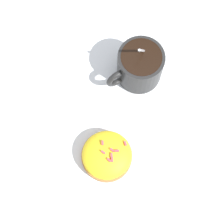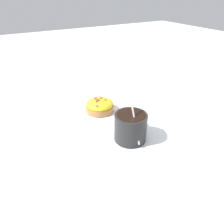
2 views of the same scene
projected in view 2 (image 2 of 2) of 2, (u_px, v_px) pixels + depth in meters
name	position (u px, v px, depth m)	size (l,w,h in m)	color
ground_plane	(113.00, 124.00, 0.59)	(3.00, 3.00, 0.00)	silver
paper_napkin	(113.00, 124.00, 0.59)	(0.33, 0.32, 0.00)	white
coffee_cup	(131.00, 126.00, 0.51)	(0.10, 0.08, 0.11)	black
frosted_pastry	(99.00, 106.00, 0.64)	(0.08, 0.08, 0.04)	#B2753D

